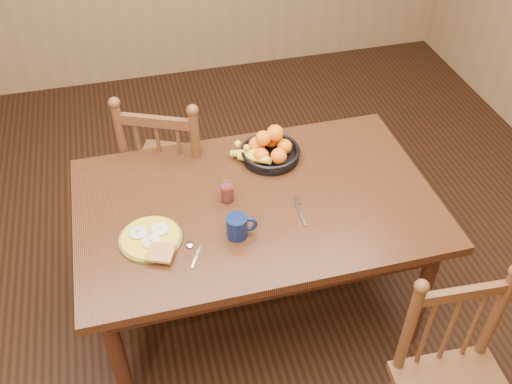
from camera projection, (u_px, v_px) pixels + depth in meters
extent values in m
cube|color=black|center=(256.00, 303.00, 3.05)|extent=(4.50, 5.00, 0.01)
cube|color=black|center=(256.00, 204.00, 2.56)|extent=(1.60, 1.00, 0.04)
cube|color=black|center=(236.00, 160.00, 2.91)|extent=(1.40, 0.04, 0.10)
cube|color=black|center=(282.00, 286.00, 2.31)|extent=(1.40, 0.04, 0.10)
cube|color=black|center=(400.00, 189.00, 2.75)|extent=(0.04, 0.84, 0.10)
cube|color=black|center=(96.00, 244.00, 2.48)|extent=(0.04, 0.84, 0.10)
cylinder|color=black|center=(119.00, 360.00, 2.40)|extent=(0.07, 0.07, 0.70)
cylinder|color=black|center=(423.00, 294.00, 2.66)|extent=(0.07, 0.07, 0.70)
cylinder|color=black|center=(107.00, 228.00, 2.97)|extent=(0.07, 0.07, 0.70)
cylinder|color=black|center=(358.00, 184.00, 3.23)|extent=(0.07, 0.07, 0.70)
cube|color=#492B15|center=(176.00, 170.00, 3.14)|extent=(0.60, 0.59, 0.04)
cylinder|color=#492B15|center=(218.00, 186.00, 3.42)|extent=(0.04, 0.04, 0.45)
cylinder|color=#492B15|center=(157.00, 179.00, 3.46)|extent=(0.04, 0.04, 0.45)
cylinder|color=#492B15|center=(204.00, 228.00, 3.16)|extent=(0.04, 0.04, 0.45)
cylinder|color=#492B15|center=(139.00, 220.00, 3.20)|extent=(0.04, 0.04, 0.45)
cylinder|color=#492B15|center=(197.00, 157.00, 2.79)|extent=(0.05, 0.05, 0.54)
cylinder|color=#492B15|center=(123.00, 149.00, 2.84)|extent=(0.05, 0.05, 0.54)
cylinder|color=#492B15|center=(161.00, 161.00, 2.85)|extent=(0.02, 0.02, 0.42)
cube|color=#492B15|center=(155.00, 122.00, 2.69)|extent=(0.36, 0.18, 0.05)
cylinder|color=#492B15|center=(408.00, 330.00, 2.11)|extent=(0.04, 0.04, 0.51)
cylinder|color=#492B15|center=(496.00, 315.00, 2.16)|extent=(0.04, 0.04, 0.51)
cylinder|color=#492B15|center=(450.00, 330.00, 2.17)|extent=(0.02, 0.02, 0.39)
cube|color=#492B15|center=(464.00, 293.00, 2.02)|extent=(0.35, 0.05, 0.05)
cylinder|color=#59601E|center=(151.00, 239.00, 2.36)|extent=(0.26, 0.26, 0.01)
cylinder|color=gold|center=(150.00, 238.00, 2.36)|extent=(0.24, 0.24, 0.01)
ellipsoid|color=silver|center=(138.00, 232.00, 2.37)|extent=(0.08, 0.08, 0.01)
cube|color=#F2E08C|center=(138.00, 230.00, 2.36)|extent=(0.02, 0.02, 0.01)
ellipsoid|color=silver|center=(160.00, 229.00, 2.38)|extent=(0.08, 0.08, 0.01)
cube|color=#F2E08C|center=(160.00, 227.00, 2.38)|extent=(0.02, 0.02, 0.01)
ellipsoid|color=silver|center=(151.00, 241.00, 2.33)|extent=(0.08, 0.08, 0.01)
cube|color=#F2E08C|center=(151.00, 239.00, 2.32)|extent=(0.02, 0.02, 0.01)
cube|color=brown|center=(161.00, 253.00, 2.28)|extent=(0.14, 0.13, 0.01)
cube|color=silver|center=(300.00, 214.00, 2.48)|extent=(0.02, 0.15, 0.00)
cube|color=silver|center=(297.00, 201.00, 2.54)|extent=(0.03, 0.05, 0.00)
cube|color=silver|center=(196.00, 257.00, 2.29)|extent=(0.06, 0.11, 0.00)
ellipsoid|color=silver|center=(189.00, 244.00, 2.34)|extent=(0.03, 0.04, 0.01)
cylinder|color=#0B183F|center=(237.00, 227.00, 2.36)|extent=(0.09, 0.09, 0.10)
torus|color=#0B183F|center=(249.00, 224.00, 2.37)|extent=(0.07, 0.03, 0.07)
cylinder|color=black|center=(237.00, 219.00, 2.33)|extent=(0.08, 0.08, 0.00)
cylinder|color=silver|center=(227.00, 192.00, 2.52)|extent=(0.06, 0.06, 0.09)
cylinder|color=maroon|center=(227.00, 193.00, 2.53)|extent=(0.05, 0.05, 0.07)
cylinder|color=black|center=(270.00, 156.00, 2.77)|extent=(0.28, 0.28, 0.02)
torus|color=black|center=(270.00, 151.00, 2.74)|extent=(0.29, 0.29, 0.02)
cylinder|color=black|center=(270.00, 158.00, 2.77)|extent=(0.10, 0.10, 0.01)
sphere|color=orange|center=(284.00, 146.00, 2.75)|extent=(0.07, 0.07, 0.07)
sphere|color=orange|center=(271.00, 140.00, 2.79)|extent=(0.08, 0.08, 0.08)
sphere|color=orange|center=(257.00, 145.00, 2.75)|extent=(0.08, 0.08, 0.08)
sphere|color=orange|center=(261.00, 156.00, 2.70)|extent=(0.07, 0.07, 0.07)
sphere|color=orange|center=(279.00, 156.00, 2.69)|extent=(0.08, 0.08, 0.08)
sphere|color=orange|center=(275.00, 133.00, 2.72)|extent=(0.08, 0.08, 0.08)
sphere|color=orange|center=(263.00, 138.00, 2.70)|extent=(0.07, 0.07, 0.07)
cylinder|color=yellow|center=(254.00, 159.00, 2.70)|extent=(0.10, 0.17, 0.07)
cylinder|color=yellow|center=(248.00, 153.00, 2.73)|extent=(0.14, 0.15, 0.07)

